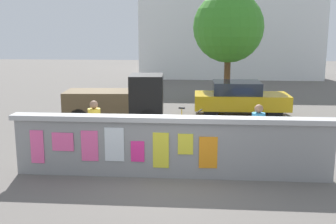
% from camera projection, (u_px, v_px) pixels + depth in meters
% --- Properties ---
extents(ground, '(60.00, 60.00, 0.00)m').
position_uv_depth(ground, '(185.00, 112.00, 17.89)').
color(ground, '#605B56').
extents(poster_wall, '(7.74, 0.42, 1.48)m').
position_uv_depth(poster_wall, '(171.00, 146.00, 9.92)').
color(poster_wall, gray).
rests_on(poster_wall, ground).
extents(auto_rickshaw_truck, '(3.69, 1.74, 1.85)m').
position_uv_depth(auto_rickshaw_truck, '(120.00, 100.00, 15.46)').
color(auto_rickshaw_truck, black).
rests_on(auto_rickshaw_truck, ground).
extents(car_parked, '(3.83, 1.76, 1.40)m').
position_uv_depth(car_parked, '(240.00, 98.00, 17.02)').
color(car_parked, black).
rests_on(car_parked, ground).
extents(motorcycle, '(1.90, 0.56, 0.87)m').
position_uv_depth(motorcycle, '(269.00, 131.00, 12.61)').
color(motorcycle, black).
rests_on(motorcycle, ground).
extents(bicycle_near, '(1.66, 0.58, 0.95)m').
position_uv_depth(bicycle_near, '(186.00, 125.00, 13.84)').
color(bicycle_near, black).
rests_on(bicycle_near, ground).
extents(bicycle_far, '(1.71, 0.44, 0.95)m').
position_uv_depth(bicycle_far, '(204.00, 139.00, 12.06)').
color(bicycle_far, black).
rests_on(bicycle_far, ground).
extents(person_walking, '(0.48, 0.48, 1.62)m').
position_uv_depth(person_walking, '(94.00, 124.00, 11.24)').
color(person_walking, '#BF6626').
rests_on(person_walking, ground).
extents(person_bystander, '(0.48, 0.48, 1.62)m').
position_uv_depth(person_bystander, '(258.00, 129.00, 10.66)').
color(person_bystander, yellow).
rests_on(person_bystander, ground).
extents(tree_roadside, '(3.30, 3.30, 5.24)m').
position_uv_depth(tree_roadside, '(228.00, 27.00, 19.37)').
color(tree_roadside, brown).
rests_on(tree_roadside, ground).
extents(building_background, '(13.09, 4.49, 8.61)m').
position_uv_depth(building_background, '(230.00, 17.00, 30.08)').
color(building_background, white).
rests_on(building_background, ground).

